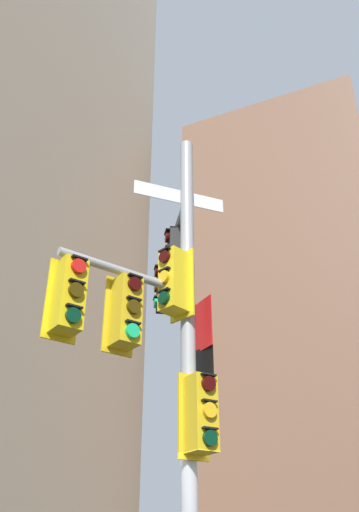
{
  "coord_description": "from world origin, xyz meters",
  "views": [
    {
      "loc": [
        2.88,
        -6.78,
        1.33
      ],
      "look_at": [
        -0.16,
        0.04,
        5.61
      ],
      "focal_mm": 36.86,
      "sensor_mm": 36.0,
      "label": 1
    }
  ],
  "objects": [
    {
      "name": "building_mid_block",
      "position": [
        -2.99,
        27.49,
        15.2
      ],
      "size": [
        12.7,
        12.7,
        30.4
      ],
      "primitive_type": "cube",
      "color": "brown",
      "rests_on": "ground"
    },
    {
      "name": "signal_pole_assembly",
      "position": [
        -0.35,
        -0.04,
        4.52
      ],
      "size": [
        2.06,
        4.12,
        7.92
      ],
      "color": "#9EA0A3",
      "rests_on": "ground"
    }
  ]
}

